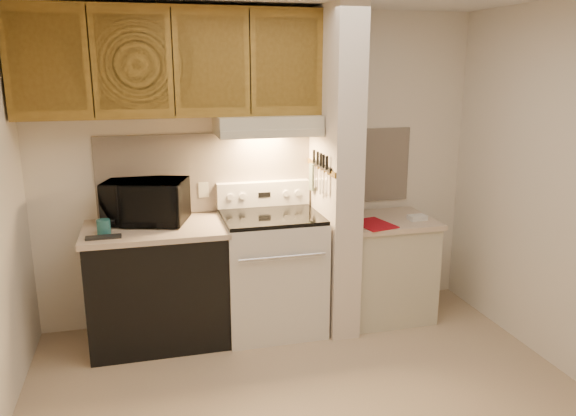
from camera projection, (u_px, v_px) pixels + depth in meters
name	position (u px, v px, depth m)	size (l,w,h in m)	color
floor	(314.00, 408.00, 3.48)	(3.60, 3.60, 0.00)	#C4AB8B
wall_back	(262.00, 168.00, 4.58)	(3.60, 0.02, 2.50)	white
backsplash	(262.00, 170.00, 4.57)	(2.60, 0.02, 0.63)	#F3DFCA
range_body	(272.00, 274.00, 4.45)	(0.76, 0.65, 0.92)	silver
oven_window	(281.00, 284.00, 4.14)	(0.50, 0.01, 0.30)	black
oven_handle	(282.00, 257.00, 4.05)	(0.02, 0.02, 0.65)	silver
cooktop	(271.00, 216.00, 4.33)	(0.74, 0.64, 0.03)	black
range_backguard	(263.00, 194.00, 4.57)	(0.76, 0.08, 0.20)	silver
range_display	(264.00, 195.00, 4.53)	(0.10, 0.01, 0.04)	black
range_knob_left_outer	(230.00, 197.00, 4.46)	(0.05, 0.05, 0.02)	silver
range_knob_left_inner	(243.00, 196.00, 4.49)	(0.05, 0.05, 0.02)	silver
range_knob_right_inner	(286.00, 194.00, 4.57)	(0.05, 0.05, 0.02)	silver
range_knob_right_outer	(298.00, 193.00, 4.60)	(0.05, 0.05, 0.02)	silver
dishwasher_front	(158.00, 287.00, 4.25)	(1.00, 0.63, 0.87)	black
left_countertop	(155.00, 229.00, 4.14)	(1.04, 0.67, 0.04)	beige
spoon_rest	(103.00, 237.00, 3.86)	(0.24, 0.08, 0.02)	black
teal_jar	(104.00, 227.00, 3.94)	(0.09, 0.09, 0.11)	#26686C
outlet	(204.00, 190.00, 4.48)	(0.08, 0.01, 0.12)	beige
microwave	(146.00, 202.00, 4.21)	(0.59, 0.40, 0.33)	black
partition_pillar	(335.00, 173.00, 4.38)	(0.22, 0.70, 2.50)	silver
pillar_trim	(321.00, 167.00, 4.33)	(0.01, 0.70, 0.04)	olive
knife_strip	(322.00, 166.00, 4.28)	(0.02, 0.42, 0.04)	black
knife_blade_a	(326.00, 183.00, 4.16)	(0.01, 0.04, 0.16)	silver
knife_handle_a	(327.00, 163.00, 4.13)	(0.02, 0.02, 0.10)	black
knife_blade_b	(323.00, 182.00, 4.24)	(0.01, 0.04, 0.18)	silver
knife_handle_b	(324.00, 161.00, 4.20)	(0.02, 0.02, 0.10)	black
knife_blade_c	(320.00, 181.00, 4.31)	(0.01, 0.04, 0.20)	silver
knife_handle_c	(321.00, 160.00, 4.26)	(0.02, 0.02, 0.10)	black
knife_blade_d	(317.00, 177.00, 4.39)	(0.01, 0.04, 0.16)	silver
knife_handle_d	(318.00, 158.00, 4.33)	(0.02, 0.02, 0.10)	black
knife_blade_e	(314.00, 176.00, 4.45)	(0.01, 0.04, 0.18)	silver
knife_handle_e	(314.00, 156.00, 4.42)	(0.02, 0.02, 0.10)	black
oven_mitt	(312.00, 177.00, 4.52)	(0.03, 0.09, 0.21)	slate
right_cab_base	(385.00, 270.00, 4.70)	(0.70, 0.60, 0.81)	beige
right_countertop	(387.00, 221.00, 4.59)	(0.74, 0.64, 0.04)	beige
red_folder	(374.00, 224.00, 4.40)	(0.25, 0.34, 0.01)	maroon
white_box	(417.00, 218.00, 4.54)	(0.14, 0.10, 0.04)	white
range_hood	(267.00, 125.00, 4.28)	(0.78, 0.44, 0.15)	beige
hood_lip	(273.00, 134.00, 4.09)	(0.78, 0.04, 0.06)	beige
upper_cabinets	(172.00, 63.00, 4.04)	(2.18, 0.33, 0.77)	olive
cab_door_a	(47.00, 62.00, 3.69)	(0.46, 0.01, 0.63)	olive
cab_gap_a	(90.00, 62.00, 3.76)	(0.01, 0.01, 0.73)	black
cab_door_b	(132.00, 62.00, 3.82)	(0.46, 0.01, 0.63)	olive
cab_gap_b	(173.00, 62.00, 3.89)	(0.01, 0.01, 0.73)	black
cab_door_c	(212.00, 62.00, 3.96)	(0.46, 0.01, 0.63)	olive
cab_gap_c	(250.00, 63.00, 4.02)	(0.01, 0.01, 0.73)	black
cab_door_d	(287.00, 63.00, 4.09)	(0.46, 0.01, 0.63)	olive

